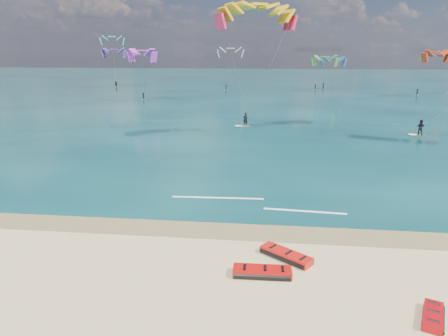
# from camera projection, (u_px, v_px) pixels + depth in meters

# --- Properties ---
(ground) EXTENTS (320.00, 320.00, 0.00)m
(ground) POSITION_uv_depth(u_px,v_px,m) (246.00, 121.00, 58.35)
(ground) COLOR tan
(ground) RESTS_ON ground
(wet_sand_strip) EXTENTS (320.00, 2.40, 0.01)m
(wet_sand_strip) POSITION_uv_depth(u_px,v_px,m) (211.00, 230.00, 23.09)
(wet_sand_strip) COLOR olive
(wet_sand_strip) RESTS_ON ground
(sea) EXTENTS (320.00, 200.00, 0.04)m
(sea) POSITION_uv_depth(u_px,v_px,m) (258.00, 84.00, 119.32)
(sea) COLOR #082C30
(sea) RESTS_ON ground
(packed_kite_left) EXTENTS (2.93, 1.28, 0.44)m
(packed_kite_left) POSITION_uv_depth(u_px,v_px,m) (262.00, 276.00, 18.42)
(packed_kite_left) COLOR red
(packed_kite_left) RESTS_ON ground
(packed_kite_mid) EXTENTS (3.05, 2.68, 0.43)m
(packed_kite_mid) POSITION_uv_depth(u_px,v_px,m) (286.00, 258.00, 19.92)
(packed_kite_mid) COLOR red
(packed_kite_mid) RESTS_ON ground
(packed_kite_right) EXTENTS (1.73, 2.29, 0.37)m
(packed_kite_right) POSITION_uv_depth(u_px,v_px,m) (432.00, 320.00, 15.40)
(packed_kite_right) COLOR #AE070C
(packed_kite_right) RESTS_ON ground
(kitesurfer_main) EXTENTS (9.24, 11.54, 16.41)m
(kitesurfer_main) POSITION_uv_depth(u_px,v_px,m) (251.00, 64.00, 47.61)
(kitesurfer_main) COLOR yellow
(kitesurfer_main) RESTS_ON sea
(shoreline_foam) EXTENTS (11.73, 2.35, 0.01)m
(shoreline_foam) POSITION_uv_depth(u_px,v_px,m) (255.00, 203.00, 26.92)
(shoreline_foam) COLOR white
(shoreline_foam) RESTS_ON ground
(distant_kites) EXTENTS (83.12, 33.29, 13.29)m
(distant_kites) POSITION_uv_depth(u_px,v_px,m) (226.00, 71.00, 96.35)
(distant_kites) COLOR red
(distant_kites) RESTS_ON ground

